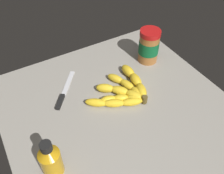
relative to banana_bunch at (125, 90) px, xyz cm
name	(u,v)px	position (x,y,z in cm)	size (l,w,h in cm)	color
ground_plane	(117,109)	(4.05, -5.79, -3.20)	(76.17, 78.12, 3.12)	gray
banana_bunch	(125,90)	(0.00, 0.00, 0.00)	(21.03, 25.05, 3.70)	yellow
peanut_butter_jar	(149,46)	(-12.16, 19.33, 5.62)	(8.54, 8.54, 14.64)	#9E602D
honey_bottle	(50,160)	(15.96, -34.09, 4.42)	(6.07, 6.07, 13.79)	#CA8F14
butter_knife	(64,92)	(-11.48, -19.74, -1.18)	(17.42, 14.27, 1.20)	silver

